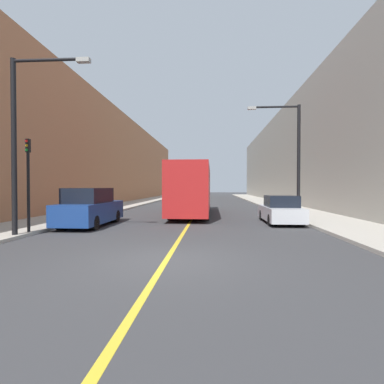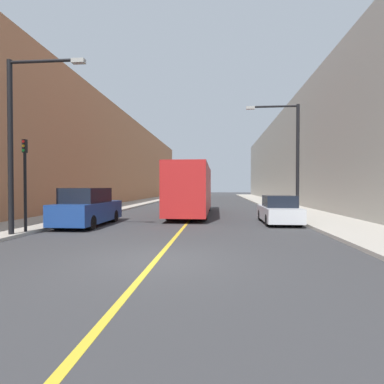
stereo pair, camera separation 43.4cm
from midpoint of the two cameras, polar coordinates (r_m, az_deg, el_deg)
name	(u,v)px [view 1 (the left image)]	position (r m, az deg, el deg)	size (l,w,h in m)	color
ground_plane	(166,261)	(8.29, -6.55, -12.93)	(200.00, 200.00, 0.00)	#38383A
sidewalk_left	(141,202)	(39.09, -9.98, -1.84)	(3.58, 72.00, 0.14)	#B2AA9E
sidewalk_right	(265,202)	(38.50, 13.49, -1.89)	(3.58, 72.00, 0.14)	#B2AA9E
building_row_left	(112,159)	(40.28, -15.27, 6.07)	(4.00, 72.00, 11.15)	#B2724C
building_row_right	(297,156)	(39.45, 19.00, 6.47)	(4.00, 72.00, 11.59)	gray
road_center_line	(202,202)	(37.99, 1.67, -2.00)	(0.16, 72.00, 0.01)	gold
bus	(192,189)	(21.18, -0.57, 0.56)	(2.47, 10.89, 3.44)	#AD1E1E
parked_suv_left	(90,208)	(16.20, -19.55, -2.95)	(1.87, 4.98, 1.93)	navy
car_right_near	(281,211)	(16.98, 15.81, -3.46)	(1.76, 4.24, 1.53)	silver
street_lamp_left	(22,132)	(13.55, -30.47, 9.89)	(3.13, 0.24, 6.79)	black
street_lamp_right	(293,152)	(18.98, 18.07, 7.31)	(3.13, 0.24, 6.75)	black
traffic_light	(28,181)	(14.11, -29.51, 1.82)	(0.16, 0.18, 3.82)	black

